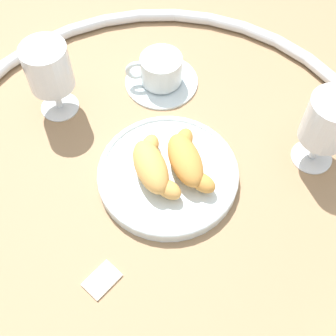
# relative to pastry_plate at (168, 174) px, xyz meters

# --- Properties ---
(ground_plane) EXTENTS (2.20, 2.20, 0.00)m
(ground_plane) POSITION_rel_pastry_plate_xyz_m (-0.01, -0.01, -0.01)
(ground_plane) COLOR #997551
(table_chrome_rim) EXTENTS (0.77, 0.77, 0.02)m
(table_chrome_rim) POSITION_rel_pastry_plate_xyz_m (-0.01, -0.01, -0.00)
(table_chrome_rim) COLOR silver
(table_chrome_rim) RESTS_ON ground_plane
(pastry_plate) EXTENTS (0.23, 0.23, 0.02)m
(pastry_plate) POSITION_rel_pastry_plate_xyz_m (0.00, 0.00, 0.00)
(pastry_plate) COLOR silver
(pastry_plate) RESTS_ON ground_plane
(croissant_large) EXTENTS (0.12, 0.10, 0.04)m
(croissant_large) POSITION_rel_pastry_plate_xyz_m (0.01, -0.02, 0.03)
(croissant_large) COLOR #D6994C
(croissant_large) RESTS_ON pastry_plate
(croissant_small) EXTENTS (0.13, 0.10, 0.04)m
(croissant_small) POSITION_rel_pastry_plate_xyz_m (-0.01, 0.03, 0.03)
(croissant_small) COLOR #CC893D
(croissant_small) RESTS_ON pastry_plate
(coffee_cup_near) EXTENTS (0.14, 0.14, 0.06)m
(coffee_cup_near) POSITION_rel_pastry_plate_xyz_m (-0.21, -0.03, 0.01)
(coffee_cup_near) COLOR silver
(coffee_cup_near) RESTS_ON ground_plane
(juice_glass_left) EXTENTS (0.08, 0.08, 0.14)m
(juice_glass_left) POSITION_rel_pastry_plate_xyz_m (-0.06, 0.24, 0.08)
(juice_glass_left) COLOR white
(juice_glass_left) RESTS_ON ground_plane
(juice_glass_right) EXTENTS (0.08, 0.08, 0.14)m
(juice_glass_right) POSITION_rel_pastry_plate_xyz_m (-0.13, -0.21, 0.08)
(juice_glass_right) COLOR white
(juice_glass_right) RESTS_ON ground_plane
(sugar_packet) EXTENTS (0.06, 0.06, 0.01)m
(sugar_packet) POSITION_rel_pastry_plate_xyz_m (0.18, -0.08, -0.01)
(sugar_packet) COLOR white
(sugar_packet) RESTS_ON ground_plane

